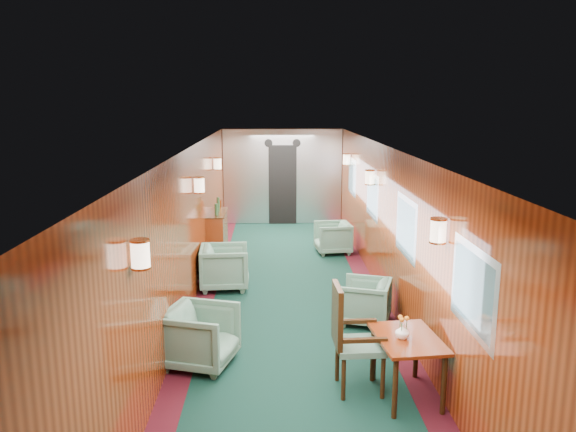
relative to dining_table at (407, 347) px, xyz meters
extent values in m
plane|color=#0C2D23|center=(-1.13, 2.73, -0.57)|extent=(12.00, 12.00, 0.00)
cube|color=white|center=(-1.13, 2.73, 1.78)|extent=(3.00, 12.00, 0.10)
cube|color=white|center=(-1.13, 2.73, 1.79)|extent=(1.20, 12.00, 0.06)
cube|color=maroon|center=(-1.13, 8.73, 0.63)|extent=(3.00, 0.10, 2.40)
cube|color=maroon|center=(-2.63, 2.73, 0.63)|extent=(0.10, 12.00, 2.40)
cube|color=maroon|center=(0.37, 2.73, 0.63)|extent=(0.10, 12.00, 2.40)
cube|color=#360A13|center=(-2.48, 2.73, -0.56)|extent=(0.30, 12.00, 0.01)
cube|color=#360A13|center=(0.22, 2.73, -0.56)|extent=(0.30, 12.00, 0.01)
cube|color=silver|center=(-1.13, 8.65, 0.63)|extent=(2.98, 0.12, 2.38)
cube|color=black|center=(-1.13, 8.57, 0.43)|extent=(0.70, 0.06, 2.00)
cylinder|color=black|center=(-1.48, 8.58, 1.48)|extent=(0.20, 0.04, 0.20)
cylinder|color=black|center=(-0.78, 8.58, 1.48)|extent=(0.20, 0.04, 0.20)
cube|color=#B9BAC0|center=(0.36, -0.77, 0.88)|extent=(0.02, 1.10, 0.80)
cube|color=slate|center=(0.35, -0.77, 0.88)|extent=(0.01, 0.96, 0.66)
cube|color=#B9BAC0|center=(0.36, 1.73, 0.88)|extent=(0.02, 1.10, 0.80)
cube|color=slate|center=(0.35, 1.73, 0.88)|extent=(0.01, 0.96, 0.66)
cube|color=#B9BAC0|center=(0.36, 4.23, 0.88)|extent=(0.02, 1.10, 0.80)
cube|color=slate|center=(0.35, 4.23, 0.88)|extent=(0.01, 0.96, 0.66)
cube|color=#B9BAC0|center=(0.36, 6.73, 0.88)|extent=(0.02, 1.10, 0.80)
cube|color=slate|center=(0.35, 6.73, 0.88)|extent=(0.01, 0.96, 0.66)
cylinder|color=#FFE8C6|center=(-2.53, -0.77, 1.23)|extent=(0.16, 0.16, 0.24)
cylinder|color=#B97734|center=(-2.53, -0.77, 1.11)|extent=(0.17, 0.17, 0.02)
cylinder|color=#FFE8C6|center=(0.27, 0.03, 1.23)|extent=(0.16, 0.16, 0.24)
cylinder|color=#B97734|center=(0.27, 0.03, 1.11)|extent=(0.17, 0.17, 0.02)
cylinder|color=#FFE8C6|center=(-2.53, 3.23, 1.23)|extent=(0.16, 0.16, 0.24)
cylinder|color=#B97734|center=(-2.53, 3.23, 1.11)|extent=(0.17, 0.17, 0.02)
cylinder|color=#FFE8C6|center=(0.27, 4.03, 1.23)|extent=(0.16, 0.16, 0.24)
cylinder|color=#B97734|center=(0.27, 4.03, 1.11)|extent=(0.17, 0.17, 0.02)
cylinder|color=#FFE8C6|center=(-2.53, 6.23, 1.23)|extent=(0.16, 0.16, 0.24)
cylinder|color=#B97734|center=(-2.53, 6.23, 1.11)|extent=(0.17, 0.17, 0.02)
cylinder|color=#FFE8C6|center=(0.27, 7.03, 1.23)|extent=(0.16, 0.16, 0.24)
cylinder|color=#B97734|center=(0.27, 7.03, 1.11)|extent=(0.17, 0.17, 0.02)
cube|color=maroon|center=(0.00, 0.00, 0.09)|extent=(0.72, 0.96, 0.04)
cylinder|color=#321C0B|center=(-0.21, -0.41, -0.25)|extent=(0.05, 0.05, 0.64)
cylinder|color=#321C0B|center=(0.29, -0.36, -0.25)|extent=(0.05, 0.05, 0.64)
cylinder|color=#321C0B|center=(-0.29, 0.36, -0.25)|extent=(0.05, 0.05, 0.64)
cylinder|color=#321C0B|center=(0.21, 0.41, -0.25)|extent=(0.05, 0.05, 0.64)
cube|color=#224F42|center=(-0.47, 0.17, -0.06)|extent=(0.53, 0.53, 0.07)
cube|color=#321C0B|center=(-0.72, 0.16, 0.29)|extent=(0.07, 0.46, 0.66)
cube|color=#224F42|center=(-0.69, 0.16, 0.23)|extent=(0.04, 0.35, 0.40)
cube|color=#321C0B|center=(-0.46, -0.08, 0.12)|extent=(0.46, 0.07, 0.04)
cube|color=#321C0B|center=(-0.48, 0.42, 0.12)|extent=(0.46, 0.07, 0.04)
cylinder|color=#321C0B|center=(-0.67, -0.05, -0.33)|extent=(0.05, 0.05, 0.47)
cylinder|color=#321C0B|center=(-0.25, -0.03, -0.33)|extent=(0.05, 0.05, 0.47)
cylinder|color=#321C0B|center=(-0.69, 0.37, -0.33)|extent=(0.05, 0.05, 0.47)
cylinder|color=#321C0B|center=(-0.27, 0.38, -0.33)|extent=(0.05, 0.05, 0.47)
cube|color=maroon|center=(-2.47, 5.24, -0.09)|extent=(0.32, 1.06, 0.96)
cube|color=#321C0B|center=(-2.46, 5.24, 0.39)|extent=(0.34, 1.08, 0.02)
cylinder|color=#224526|center=(-2.45, 4.98, 0.51)|extent=(0.07, 0.07, 0.22)
cylinder|color=#224526|center=(-2.45, 5.35, 0.54)|extent=(0.06, 0.06, 0.28)
cylinder|color=#B97734|center=(-2.45, 5.56, 0.49)|extent=(0.08, 0.08, 0.18)
imported|color=white|center=(-0.07, -0.03, 0.18)|extent=(0.15, 0.15, 0.15)
imported|color=#224F42|center=(-2.26, 0.80, -0.21)|extent=(0.97, 0.95, 0.71)
imported|color=#224F42|center=(-2.20, 3.59, -0.20)|extent=(0.85, 0.82, 0.73)
imported|color=#224F42|center=(-0.10, 2.03, -0.25)|extent=(0.86, 0.85, 0.63)
imported|color=#224F42|center=(-0.16, 5.74, -0.24)|extent=(0.77, 0.75, 0.64)
camera|label=1|loc=(-1.41, -5.42, 2.52)|focal=35.00mm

